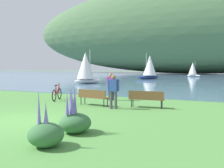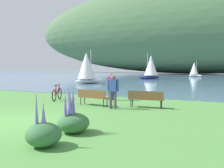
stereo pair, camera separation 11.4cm
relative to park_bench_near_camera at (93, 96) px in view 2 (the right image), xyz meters
The scene contains 13 objects.
ground_plane 4.70m from the park_bench_near_camera, 100.34° to the right, with size 200.00×200.00×0.00m, color #518E42.
bay_water 44.23m from the park_bench_near_camera, 91.09° to the left, with size 180.00×80.00×0.04m, color #5B7F9E.
distant_hillside 66.48m from the park_bench_near_camera, 92.17° to the left, with size 107.61×28.00×27.56m, color #4C7047.
park_bench_near_camera is the anchor object (origin of this frame).
park_bench_further_along 2.86m from the park_bench_near_camera, 10.23° to the left, with size 1.84×0.64×0.88m.
bicycle_leaning_near_bench 3.30m from the park_bench_near_camera, 162.11° to the left, with size 0.61×1.70×1.01m.
person_at_shoreline 2.45m from the park_bench_near_camera, 90.51° to the left, with size 0.61×0.24×1.71m.
person_on_the_grass 1.54m from the park_bench_near_camera, 17.66° to the right, with size 0.61×0.27×1.71m.
echium_bush_closest_to_camera 5.45m from the park_bench_near_camera, 67.46° to the right, with size 1.03×1.03×1.51m.
echium_bush_beside_closest 6.86m from the park_bench_near_camera, 71.74° to the right, with size 0.95×0.95×1.50m.
sailboat_nearest_to_shore 16.91m from the park_bench_near_camera, 121.60° to the left, with size 3.06×3.50×4.18m.
sailboat_mid_bay 28.58m from the park_bench_near_camera, 99.56° to the left, with size 3.57×3.31×4.33m.
sailboat_toward_hillside 41.06m from the park_bench_near_camera, 88.95° to the left, with size 2.87×2.02×3.25m.
Camera 2 is at (7.28, -6.94, 2.10)m, focal length 39.47 mm.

